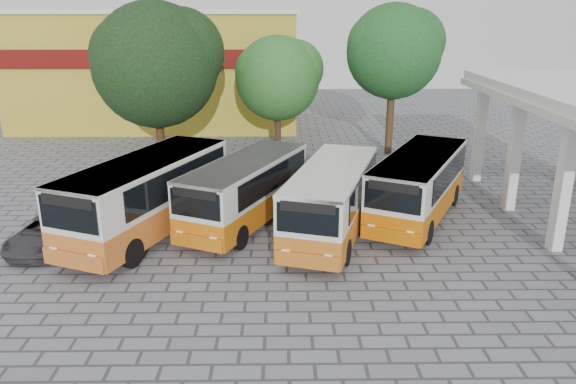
{
  "coord_description": "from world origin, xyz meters",
  "views": [
    {
      "loc": [
        -2.06,
        -16.78,
        8.3
      ],
      "look_at": [
        -1.78,
        4.06,
        1.5
      ],
      "focal_mm": 35.0,
      "sensor_mm": 36.0,
      "label": 1
    }
  ],
  "objects_px": {
    "bus_far_right": "(419,182)",
    "bus_centre_left": "(246,188)",
    "bus_centre_right": "(332,197)",
    "bus_far_left": "(147,192)",
    "parked_car": "(48,232)"
  },
  "relations": [
    {
      "from": "bus_far_left",
      "to": "bus_centre_right",
      "type": "relative_size",
      "value": 1.11
    },
    {
      "from": "bus_centre_left",
      "to": "bus_far_left",
      "type": "bearing_deg",
      "value": -138.11
    },
    {
      "from": "bus_centre_right",
      "to": "bus_far_left",
      "type": "bearing_deg",
      "value": -164.85
    },
    {
      "from": "bus_far_left",
      "to": "bus_far_right",
      "type": "distance_m",
      "value": 10.8
    },
    {
      "from": "bus_centre_left",
      "to": "bus_centre_right",
      "type": "distance_m",
      "value": 3.58
    },
    {
      "from": "bus_far_right",
      "to": "bus_far_left",
      "type": "bearing_deg",
      "value": -144.27
    },
    {
      "from": "parked_car",
      "to": "bus_centre_left",
      "type": "bearing_deg",
      "value": 22.27
    },
    {
      "from": "bus_far_left",
      "to": "bus_far_right",
      "type": "relative_size",
      "value": 1.08
    },
    {
      "from": "bus_centre_right",
      "to": "parked_car",
      "type": "bearing_deg",
      "value": -158.28
    },
    {
      "from": "bus_centre_right",
      "to": "bus_far_right",
      "type": "relative_size",
      "value": 0.98
    },
    {
      "from": "bus_centre_right",
      "to": "parked_car",
      "type": "relative_size",
      "value": 1.97
    },
    {
      "from": "parked_car",
      "to": "bus_far_left",
      "type": "bearing_deg",
      "value": 22.38
    },
    {
      "from": "bus_far_left",
      "to": "bus_centre_left",
      "type": "bearing_deg",
      "value": 39.38
    },
    {
      "from": "bus_far_right",
      "to": "bus_centre_left",
      "type": "bearing_deg",
      "value": -149.08
    },
    {
      "from": "bus_far_left",
      "to": "bus_far_right",
      "type": "height_order",
      "value": "bus_far_left"
    }
  ]
}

